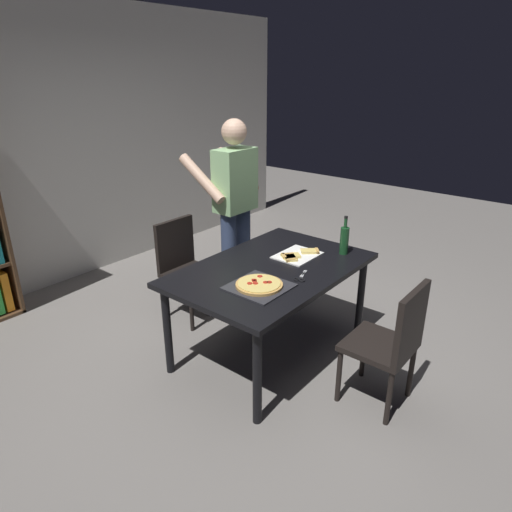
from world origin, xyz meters
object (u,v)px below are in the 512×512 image
object	(u,v)px
wine_bottle	(344,240)
kitchen_scissors	(301,278)
person_serving_pizza	(234,205)
pepperoni_pizza_on_tray	(259,285)
chair_near_camera	(392,339)
chair_far_side	(184,263)
dining_table	(271,276)

from	to	relation	value
wine_bottle	kitchen_scissors	world-z (taller)	wine_bottle
person_serving_pizza	pepperoni_pizza_on_tray	size ratio (longest dim) A/B	4.56
chair_near_camera	chair_far_side	size ratio (longest dim) A/B	1.00
dining_table	chair_far_side	size ratio (longest dim) A/B	1.71
chair_near_camera	pepperoni_pizza_on_tray	bearing A→B (deg)	111.22
chair_near_camera	chair_far_side	bearing A→B (deg)	90.00
chair_near_camera	kitchen_scissors	bearing A→B (deg)	92.26
dining_table	chair_far_side	world-z (taller)	chair_far_side
dining_table	chair_near_camera	size ratio (longest dim) A/B	1.71
chair_far_side	kitchen_scissors	distance (m)	1.30
chair_near_camera	wine_bottle	size ratio (longest dim) A/B	2.85
chair_far_side	person_serving_pizza	size ratio (longest dim) A/B	0.51
dining_table	person_serving_pizza	world-z (taller)	person_serving_pizza
person_serving_pizza	wine_bottle	xyz separation A→B (m)	(0.13, -1.06, -0.13)
dining_table	kitchen_scissors	size ratio (longest dim) A/B	7.77
dining_table	pepperoni_pizza_on_tray	size ratio (longest dim) A/B	4.02
chair_near_camera	pepperoni_pizza_on_tray	xyz separation A→B (m)	(-0.33, 0.84, 0.25)
dining_table	person_serving_pizza	bearing A→B (deg)	59.83
pepperoni_pizza_on_tray	kitchen_scissors	size ratio (longest dim) A/B	1.93
chair_near_camera	person_serving_pizza	world-z (taller)	person_serving_pizza
kitchen_scissors	person_serving_pizza	bearing A→B (deg)	65.76
chair_far_side	dining_table	bearing A→B (deg)	-90.00
pepperoni_pizza_on_tray	kitchen_scissors	bearing A→B (deg)	-25.05
chair_near_camera	kitchen_scissors	world-z (taller)	chair_near_camera
chair_near_camera	dining_table	bearing A→B (deg)	90.00
chair_near_camera	kitchen_scissors	xyz separation A→B (m)	(-0.03, 0.70, 0.24)
wine_bottle	dining_table	bearing A→B (deg)	153.71
chair_far_side	pepperoni_pizza_on_tray	bearing A→B (deg)	-106.11
person_serving_pizza	kitchen_scissors	distance (m)	1.18
chair_near_camera	person_serving_pizza	distance (m)	1.88
person_serving_pizza	wine_bottle	size ratio (longest dim) A/B	5.54
chair_near_camera	person_serving_pizza	xyz separation A→B (m)	(0.45, 1.76, 0.49)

